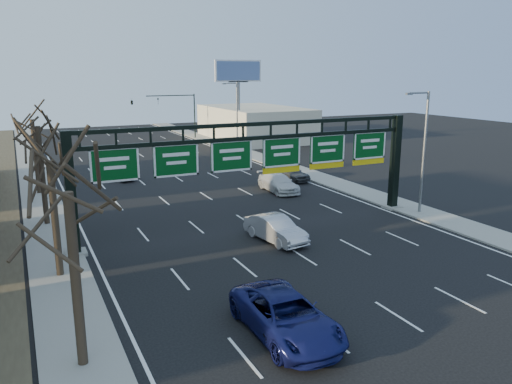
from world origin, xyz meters
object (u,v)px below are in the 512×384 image
car_blue_suv (286,316)px  car_silver_sedan (275,229)px  car_white_wagon (278,183)px  sign_gantry (259,161)px

car_blue_suv → car_silver_sedan: 11.50m
car_blue_suv → car_white_wagon: bearing=62.9°
sign_gantry → car_silver_sedan: (-0.30, -2.92, -3.83)m
car_blue_suv → car_white_wagon: car_blue_suv is taller
sign_gantry → car_blue_suv: size_ratio=4.07×
car_blue_suv → car_white_wagon: size_ratio=1.15×
sign_gantry → car_white_wagon: sign_gantry is taller
sign_gantry → car_silver_sedan: sign_gantry is taller
car_silver_sedan → car_white_wagon: (6.55, 11.78, -0.03)m
sign_gantry → car_white_wagon: (6.25, 8.86, -3.86)m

